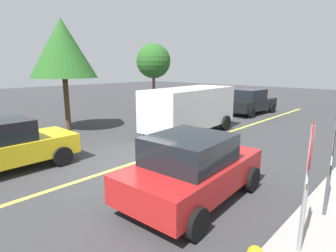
{
  "coord_description": "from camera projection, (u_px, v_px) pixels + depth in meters",
  "views": [
    {
      "loc": [
        -5.06,
        -6.72,
        3.15
      ],
      "look_at": [
        1.26,
        -0.77,
        1.26
      ],
      "focal_mm": 28.79,
      "sensor_mm": 36.0,
      "label": 1
    }
  ],
  "objects": [
    {
      "name": "car_yellow_far_lane",
      "position": [
        1.0,
        146.0,
        8.2
      ],
      "size": [
        4.17,
        2.04,
        1.61
      ],
      "color": "gold",
      "rests_on": "ground_plane"
    },
    {
      "name": "car_black_approaching",
      "position": [
        250.0,
        102.0,
        18.55
      ],
      "size": [
        4.41,
        2.12,
        1.7
      ],
      "color": "black",
      "rests_on": "ground_plane"
    },
    {
      "name": "stop_sign",
      "position": [
        308.0,
        169.0,
        4.21
      ],
      "size": [
        0.74,
        0.21,
        2.34
      ],
      "color": "gray",
      "rests_on": "ground_plane"
    },
    {
      "name": "lane_marking_centre",
      "position": [
        184.0,
        147.0,
        10.9
      ],
      "size": [
        28.0,
        0.16,
        0.01
      ],
      "primitive_type": "cube",
      "color": "#E0D14C"
    },
    {
      "name": "tree_centre_verge",
      "position": [
        153.0,
        61.0,
        20.62
      ],
      "size": [
        2.62,
        2.62,
        4.94
      ],
      "color": "#513823",
      "rests_on": "ground_plane"
    },
    {
      "name": "speed_limit_sign",
      "position": [
        334.0,
        140.0,
        5.27
      ],
      "size": [
        0.53,
        0.13,
        2.52
      ],
      "color": "#4C4C51",
      "rests_on": "ground_plane"
    },
    {
      "name": "ground_plane",
      "position": [
        124.0,
        166.0,
        8.77
      ],
      "size": [
        80.0,
        80.0,
        0.0
      ],
      "primitive_type": "plane",
      "color": "#38383A"
    },
    {
      "name": "tree_right_verge",
      "position": [
        63.0,
        48.0,
        13.01
      ],
      "size": [
        3.18,
        3.18,
        5.48
      ],
      "color": "#513823",
      "rests_on": "ground_plane"
    },
    {
      "name": "car_red_near_curb",
      "position": [
        192.0,
        168.0,
        6.42
      ],
      "size": [
        3.96,
        2.34,
        1.63
      ],
      "color": "red",
      "rests_on": "ground_plane"
    },
    {
      "name": "white_van",
      "position": [
        190.0,
        108.0,
        12.88
      ],
      "size": [
        5.34,
        2.58,
        2.2
      ],
      "color": "white",
      "rests_on": "ground_plane"
    }
  ]
}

